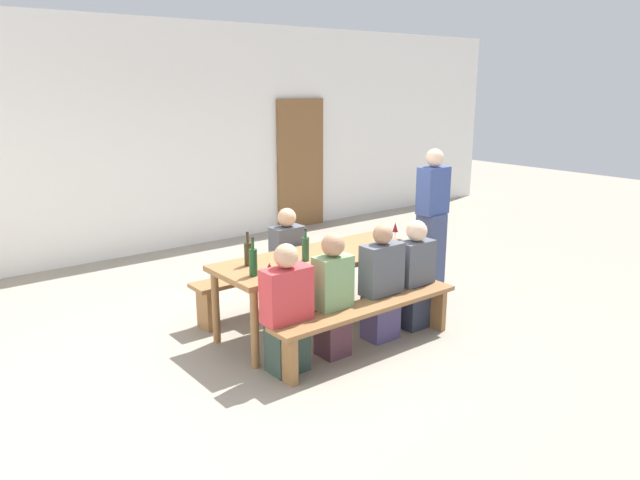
{
  "coord_description": "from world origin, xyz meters",
  "views": [
    {
      "loc": [
        -3.46,
        -4.37,
        2.36
      ],
      "look_at": [
        0.0,
        0.0,
        0.9
      ],
      "focal_mm": 33.97,
      "sensor_mm": 36.0,
      "label": 1
    }
  ],
  "objects_px": {
    "tasting_table": "(320,263)",
    "seated_guest_near_3": "(415,277)",
    "wine_bottle_0": "(248,253)",
    "seated_guest_near_1": "(333,298)",
    "seated_guest_far_0": "(287,264)",
    "standing_host": "(431,227)",
    "wine_glass_1": "(269,268)",
    "wine_bottle_1": "(253,262)",
    "seated_guest_near_2": "(381,286)",
    "bench_near": "(368,315)",
    "bench_far": "(280,277)",
    "seated_guest_near_0": "(287,313)",
    "wine_bottle_2": "(306,248)",
    "wine_glass_0": "(395,228)",
    "wooden_door": "(301,164)"
  },
  "relations": [
    {
      "from": "tasting_table",
      "to": "seated_guest_near_3",
      "type": "bearing_deg",
      "value": -35.93
    },
    {
      "from": "wine_bottle_0",
      "to": "seated_guest_near_1",
      "type": "height_order",
      "value": "seated_guest_near_1"
    },
    {
      "from": "seated_guest_far_0",
      "to": "standing_host",
      "type": "distance_m",
      "value": 1.66
    },
    {
      "from": "wine_glass_1",
      "to": "wine_bottle_1",
      "type": "bearing_deg",
      "value": 106.93
    },
    {
      "from": "seated_guest_near_1",
      "to": "seated_guest_near_3",
      "type": "relative_size",
      "value": 1.03
    },
    {
      "from": "seated_guest_near_2",
      "to": "wine_glass_1",
      "type": "bearing_deg",
      "value": 78.0
    },
    {
      "from": "tasting_table",
      "to": "bench_near",
      "type": "xyz_separation_m",
      "value": [
        0.0,
        -0.69,
        -0.32
      ]
    },
    {
      "from": "bench_far",
      "to": "seated_guest_near_0",
      "type": "height_order",
      "value": "seated_guest_near_0"
    },
    {
      "from": "bench_near",
      "to": "standing_host",
      "type": "bearing_deg",
      "value": 22.66
    },
    {
      "from": "wine_bottle_1",
      "to": "seated_guest_far_0",
      "type": "xyz_separation_m",
      "value": [
        0.84,
        0.69,
        -0.34
      ]
    },
    {
      "from": "wine_bottle_2",
      "to": "standing_host",
      "type": "height_order",
      "value": "standing_host"
    },
    {
      "from": "bench_far",
      "to": "wine_glass_0",
      "type": "distance_m",
      "value": 1.33
    },
    {
      "from": "bench_near",
      "to": "seated_guest_near_2",
      "type": "relative_size",
      "value": 1.79
    },
    {
      "from": "wine_bottle_1",
      "to": "wine_bottle_2",
      "type": "height_order",
      "value": "wine_bottle_1"
    },
    {
      "from": "wine_bottle_1",
      "to": "wooden_door",
      "type": "bearing_deg",
      "value": 48.74
    },
    {
      "from": "tasting_table",
      "to": "bench_far",
      "type": "relative_size",
      "value": 1.05
    },
    {
      "from": "bench_near",
      "to": "seated_guest_near_0",
      "type": "bearing_deg",
      "value": 169.09
    },
    {
      "from": "bench_far",
      "to": "wine_bottle_0",
      "type": "distance_m",
      "value": 1.04
    },
    {
      "from": "seated_guest_near_1",
      "to": "seated_guest_near_2",
      "type": "relative_size",
      "value": 1.01
    },
    {
      "from": "wine_bottle_0",
      "to": "seated_guest_far_0",
      "type": "xyz_separation_m",
      "value": [
        0.71,
        0.4,
        -0.33
      ]
    },
    {
      "from": "wooden_door",
      "to": "wine_bottle_1",
      "type": "distance_m",
      "value": 5.01
    },
    {
      "from": "wine_bottle_2",
      "to": "seated_guest_near_0",
      "type": "bearing_deg",
      "value": -139.18
    },
    {
      "from": "bench_far",
      "to": "standing_host",
      "type": "relative_size",
      "value": 1.19
    },
    {
      "from": "wine_glass_0",
      "to": "bench_near",
      "type": "bearing_deg",
      "value": -146.36
    },
    {
      "from": "wine_bottle_2",
      "to": "standing_host",
      "type": "distance_m",
      "value": 1.73
    },
    {
      "from": "tasting_table",
      "to": "standing_host",
      "type": "bearing_deg",
      "value": -2.3
    },
    {
      "from": "wine_glass_0",
      "to": "seated_guest_near_3",
      "type": "height_order",
      "value": "seated_guest_near_3"
    },
    {
      "from": "bench_near",
      "to": "wine_glass_1",
      "type": "xyz_separation_m",
      "value": [
        -0.79,
        0.38,
        0.5
      ]
    },
    {
      "from": "bench_far",
      "to": "seated_guest_near_2",
      "type": "distance_m",
      "value": 1.28
    },
    {
      "from": "seated_guest_near_0",
      "to": "wine_glass_0",
      "type": "bearing_deg",
      "value": -74.38
    },
    {
      "from": "wine_glass_1",
      "to": "seated_guest_far_0",
      "type": "xyz_separation_m",
      "value": [
        0.78,
        0.86,
        -0.32
      ]
    },
    {
      "from": "bench_near",
      "to": "standing_host",
      "type": "distance_m",
      "value": 1.71
    },
    {
      "from": "wine_bottle_0",
      "to": "wine_glass_1",
      "type": "height_order",
      "value": "wine_bottle_0"
    },
    {
      "from": "wine_bottle_2",
      "to": "seated_guest_near_3",
      "type": "height_order",
      "value": "seated_guest_near_3"
    },
    {
      "from": "seated_guest_near_3",
      "to": "seated_guest_far_0",
      "type": "relative_size",
      "value": 0.96
    },
    {
      "from": "bench_far",
      "to": "seated_guest_near_1",
      "type": "xyz_separation_m",
      "value": [
        -0.29,
        -1.24,
        0.18
      ]
    },
    {
      "from": "seated_guest_far_0",
      "to": "bench_far",
      "type": "bearing_deg",
      "value": 178.49
    },
    {
      "from": "seated_guest_near_1",
      "to": "standing_host",
      "type": "distance_m",
      "value": 1.89
    },
    {
      "from": "wine_bottle_0",
      "to": "seated_guest_near_3",
      "type": "xyz_separation_m",
      "value": [
        1.47,
        -0.69,
        -0.35
      ]
    },
    {
      "from": "wine_bottle_0",
      "to": "seated_guest_near_2",
      "type": "bearing_deg",
      "value": -34.13
    },
    {
      "from": "bench_near",
      "to": "seated_guest_near_1",
      "type": "height_order",
      "value": "seated_guest_near_1"
    },
    {
      "from": "bench_near",
      "to": "wine_bottle_1",
      "type": "relative_size",
      "value": 5.86
    },
    {
      "from": "standing_host",
      "to": "wine_bottle_0",
      "type": "bearing_deg",
      "value": -5.23
    },
    {
      "from": "wine_glass_1",
      "to": "seated_guest_near_0",
      "type": "xyz_separation_m",
      "value": [
        0.01,
        -0.23,
        -0.33
      ]
    },
    {
      "from": "wine_bottle_1",
      "to": "seated_guest_near_0",
      "type": "bearing_deg",
      "value": -81.2
    },
    {
      "from": "wine_glass_0",
      "to": "wine_glass_1",
      "type": "height_order",
      "value": "wine_glass_0"
    },
    {
      "from": "bench_near",
      "to": "seated_guest_near_3",
      "type": "bearing_deg",
      "value": 11.31
    },
    {
      "from": "seated_guest_near_0",
      "to": "standing_host",
      "type": "distance_m",
      "value": 2.36
    },
    {
      "from": "wine_bottle_0",
      "to": "wine_bottle_2",
      "type": "xyz_separation_m",
      "value": [
        0.5,
        -0.2,
        0.0
      ]
    },
    {
      "from": "wine_glass_1",
      "to": "seated_guest_near_3",
      "type": "bearing_deg",
      "value": -8.53
    }
  ]
}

